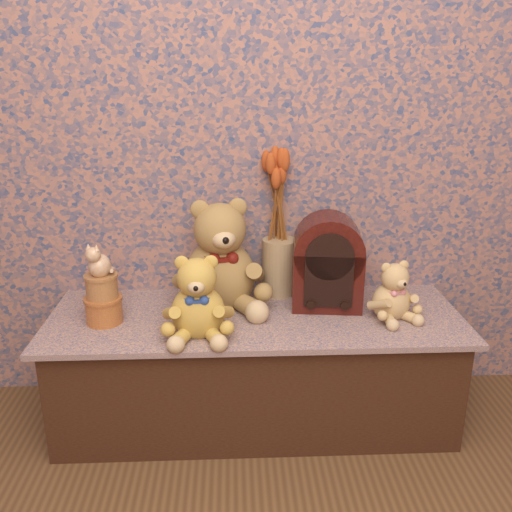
{
  "coord_description": "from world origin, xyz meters",
  "views": [
    {
      "loc": [
        -0.08,
        -0.53,
        1.27
      ],
      "look_at": [
        0.0,
        1.2,
        0.67
      ],
      "focal_mm": 38.29,
      "sensor_mm": 36.0,
      "label": 1
    }
  ],
  "objects": [
    {
      "name": "teddy_large",
      "position": [
        -0.13,
        1.35,
        0.65
      ],
      "size": [
        0.41,
        0.47,
        0.43
      ],
      "primitive_type": null,
      "rotation": [
        0.0,
        0.0,
        0.19
      ],
      "color": "#A2783E",
      "rests_on": "display_shelf"
    },
    {
      "name": "cat_figurine",
      "position": [
        -0.53,
        1.21,
        0.67
      ],
      "size": [
        0.12,
        0.12,
        0.12
      ],
      "primitive_type": null,
      "rotation": [
        0.0,
        0.0,
        -0.38
      ],
      "color": "silver",
      "rests_on": "biscuit_tin_upper"
    },
    {
      "name": "teddy_small",
      "position": [
        0.48,
        1.21,
        0.54
      ],
      "size": [
        0.23,
        0.26,
        0.22
      ],
      "primitive_type": null,
      "rotation": [
        0.0,
        0.0,
        0.31
      ],
      "color": "tan",
      "rests_on": "display_shelf"
    },
    {
      "name": "teddy_medium",
      "position": [
        -0.19,
        1.11,
        0.58
      ],
      "size": [
        0.24,
        0.28,
        0.3
      ],
      "primitive_type": null,
      "rotation": [
        0.0,
        0.0,
        0.02
      ],
      "color": "gold",
      "rests_on": "display_shelf"
    },
    {
      "name": "display_shelf",
      "position": [
        0.0,
        1.25,
        0.22
      ],
      "size": [
        1.47,
        0.53,
        0.43
      ],
      "primitive_type": "cube",
      "color": "navy",
      "rests_on": "ground"
    },
    {
      "name": "biscuit_tin_lower",
      "position": [
        -0.53,
        1.21,
        0.48
      ],
      "size": [
        0.16,
        0.16,
        0.09
      ],
      "primitive_type": "cylinder",
      "rotation": [
        0.0,
        0.0,
        0.34
      ],
      "color": "gold",
      "rests_on": "display_shelf"
    },
    {
      "name": "cathedral_radio",
      "position": [
        0.27,
        1.32,
        0.6
      ],
      "size": [
        0.27,
        0.21,
        0.35
      ],
      "primitive_type": null,
      "rotation": [
        0.0,
        0.0,
        -0.1
      ],
      "color": "#370F0A",
      "rests_on": "display_shelf"
    },
    {
      "name": "dried_stalks",
      "position": [
        0.1,
        1.44,
        0.86
      ],
      "size": [
        0.25,
        0.25,
        0.43
      ],
      "primitive_type": null,
      "rotation": [
        0.0,
        0.0,
        0.13
      ],
      "color": "#BA491D",
      "rests_on": "ceramic_vase"
    },
    {
      "name": "biscuit_tin_upper",
      "position": [
        -0.53,
        1.21,
        0.56
      ],
      "size": [
        0.13,
        0.13,
        0.08
      ],
      "primitive_type": "cylinder",
      "rotation": [
        0.0,
        0.0,
        0.21
      ],
      "color": "tan",
      "rests_on": "biscuit_tin_lower"
    },
    {
      "name": "ceramic_vase",
      "position": [
        0.1,
        1.44,
        0.54
      ],
      "size": [
        0.15,
        0.15,
        0.22
      ],
      "primitive_type": "cylinder",
      "rotation": [
        0.0,
        0.0,
        0.15
      ],
      "color": "tan",
      "rests_on": "display_shelf"
    }
  ]
}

